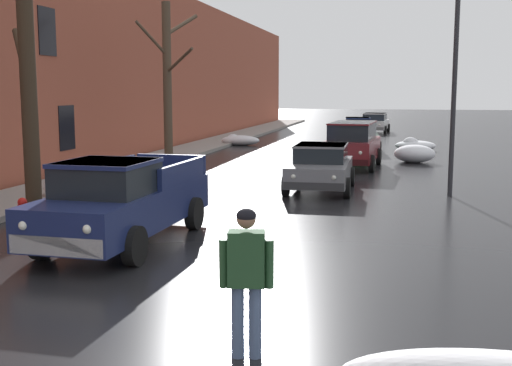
# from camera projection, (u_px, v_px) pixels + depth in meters

# --- Properties ---
(left_sidewalk_slab) EXTENTS (2.43, 80.00, 0.15)m
(left_sidewalk_slab) POSITION_uv_depth(u_px,v_px,m) (133.00, 166.00, 25.78)
(left_sidewalk_slab) COLOR gray
(left_sidewalk_slab) RESTS_ON ground
(brick_townhouse_facade) EXTENTS (0.63, 80.00, 8.25)m
(brick_townhouse_facade) POSITION_uv_depth(u_px,v_px,m) (89.00, 63.00, 25.56)
(brick_townhouse_facade) COLOR #9E4C38
(brick_townhouse_facade) RESTS_ON ground
(snow_bank_near_corner_left) EXTENTS (2.17, 1.03, 0.63)m
(snow_bank_near_corner_left) POSITION_uv_depth(u_px,v_px,m) (240.00, 140.00, 36.44)
(snow_bank_near_corner_left) COLOR white
(snow_bank_near_corner_left) RESTS_ON ground
(snow_bank_mid_block_left) EXTENTS (1.99, 1.23, 0.81)m
(snow_bank_mid_block_left) POSITION_uv_depth(u_px,v_px,m) (81.00, 187.00, 18.18)
(snow_bank_mid_block_left) COLOR white
(snow_bank_mid_block_left) RESTS_ON ground
(snow_bank_near_corner_right) EXTENTS (1.72, 1.38, 0.76)m
(snow_bank_near_corner_right) POSITION_uv_depth(u_px,v_px,m) (414.00, 154.00, 27.86)
(snow_bank_near_corner_right) COLOR white
(snow_bank_near_corner_right) RESTS_ON ground
(snow_bank_far_right_pile) EXTENTS (2.04, 1.49, 0.69)m
(snow_bank_far_right_pile) POSITION_uv_depth(u_px,v_px,m) (415.00, 145.00, 33.22)
(snow_bank_far_right_pile) COLOR white
(snow_bank_far_right_pile) RESTS_ON ground
(bare_tree_second_along_sidewalk) EXTENTS (1.97, 2.31, 6.87)m
(bare_tree_second_along_sidewalk) POSITION_uv_depth(u_px,v_px,m) (25.00, 70.00, 15.63)
(bare_tree_second_along_sidewalk) COLOR #382B1E
(bare_tree_second_along_sidewalk) RESTS_ON ground
(bare_tree_mid_block) EXTENTS (2.23, 3.49, 6.40)m
(bare_tree_mid_block) POSITION_uv_depth(u_px,v_px,m) (168.00, 81.00, 25.04)
(bare_tree_mid_block) COLOR #4C3D2D
(bare_tree_mid_block) RESTS_ON ground
(pickup_truck_darkblue_approaching_near_lane) EXTENTS (2.19, 5.35, 1.76)m
(pickup_truck_darkblue_approaching_near_lane) POSITION_uv_depth(u_px,v_px,m) (122.00, 201.00, 13.03)
(pickup_truck_darkblue_approaching_near_lane) COLOR navy
(pickup_truck_darkblue_approaching_near_lane) RESTS_ON ground
(sedan_grey_parked_kerbside_close) EXTENTS (2.02, 4.09, 1.42)m
(sedan_grey_parked_kerbside_close) POSITION_uv_depth(u_px,v_px,m) (321.00, 166.00, 20.08)
(sedan_grey_parked_kerbside_close) COLOR slate
(sedan_grey_parked_kerbside_close) RESTS_ON ground
(suv_maroon_parked_kerbside_mid) EXTENTS (2.24, 4.61, 1.82)m
(suv_maroon_parked_kerbside_mid) POSITION_uv_depth(u_px,v_px,m) (352.00, 143.00, 25.93)
(suv_maroon_parked_kerbside_mid) COLOR maroon
(suv_maroon_parked_kerbside_mid) RESTS_ON ground
(sedan_green_parked_far_down_block) EXTENTS (2.19, 4.17, 1.42)m
(sedan_green_parked_far_down_block) POSITION_uv_depth(u_px,v_px,m) (360.00, 136.00, 33.04)
(sedan_green_parked_far_down_block) COLOR #1E5633
(sedan_green_parked_far_down_block) RESTS_ON ground
(sedan_darkblue_queued_behind_truck) EXTENTS (2.14, 4.23, 1.42)m
(sedan_darkblue_queued_behind_truck) POSITION_uv_depth(u_px,v_px,m) (358.00, 129.00, 39.39)
(sedan_darkblue_queued_behind_truck) COLOR navy
(sedan_darkblue_queued_behind_truck) RESTS_ON ground
(sedan_white_at_far_intersection) EXTENTS (2.19, 4.18, 1.42)m
(sedan_white_at_far_intersection) POSITION_uv_depth(u_px,v_px,m) (375.00, 122.00, 46.95)
(sedan_white_at_far_intersection) COLOR silver
(sedan_white_at_far_intersection) RESTS_ON ground
(pedestrian_with_coffee) EXTENTS (0.64, 0.42, 1.76)m
(pedestrian_with_coffee) POSITION_uv_depth(u_px,v_px,m) (246.00, 271.00, 7.45)
(pedestrian_with_coffee) COLOR slate
(pedestrian_with_coffee) RESTS_ON ground
(fire_hydrant) EXTENTS (0.42, 0.22, 0.71)m
(fire_hydrant) POSITION_uv_depth(u_px,v_px,m) (23.00, 213.00, 14.55)
(fire_hydrant) COLOR red
(fire_hydrant) RESTS_ON ground
(street_lamp_post) EXTENTS (0.44, 0.24, 6.41)m
(street_lamp_post) POSITION_uv_depth(u_px,v_px,m) (455.00, 73.00, 18.61)
(street_lamp_post) COLOR #28282D
(street_lamp_post) RESTS_ON ground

